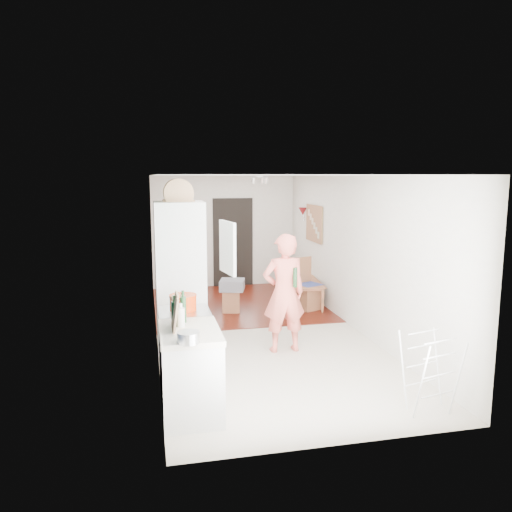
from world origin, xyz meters
name	(u,v)px	position (x,y,z in m)	size (l,w,h in m)	color
room_shell	(258,256)	(0.00, 0.00, 1.25)	(3.20, 7.00, 2.50)	beige
floor	(258,332)	(0.00, 0.00, 0.00)	(3.20, 7.00, 0.01)	beige
wood_floor_overlay	(238,303)	(0.00, 1.85, 0.01)	(3.20, 3.30, 0.01)	#531109
sage_wall_panel	(157,235)	(-1.59, -2.00, 1.85)	(0.02, 3.00, 1.30)	slate
tile_splashback	(161,309)	(-1.59, -2.55, 1.15)	(0.02, 1.90, 0.50)	black
doorway_recess	(233,243)	(0.20, 3.48, 1.00)	(0.90, 0.04, 2.00)	black
base_cabinet	(191,374)	(-1.30, -2.55, 0.43)	(0.60, 0.90, 0.86)	silver
worktop	(190,332)	(-1.30, -2.55, 0.89)	(0.62, 0.92, 0.06)	silver
range_cooker	(185,349)	(-1.30, -1.80, 0.44)	(0.60, 0.60, 0.88)	silver
cooker_top	(184,312)	(-1.30, -1.80, 0.90)	(0.60, 0.60, 0.04)	#B1B1B4
fridge_housing	(180,280)	(-1.27, -0.78, 1.07)	(0.66, 0.66, 2.15)	silver
fridge_door	(227,248)	(-0.66, -1.08, 1.55)	(0.56, 0.04, 0.70)	silver
fridge_interior	(202,245)	(-0.96, -0.78, 1.55)	(0.02, 0.52, 0.66)	white
pinboard	(314,223)	(1.58, 1.90, 1.55)	(0.03, 0.90, 0.70)	tan
pinboard_frame	(314,224)	(1.57, 1.90, 1.55)	(0.01, 0.94, 0.74)	#A55D3C
wall_sconce	(303,211)	(1.54, 2.55, 1.75)	(0.18, 0.18, 0.16)	maroon
person	(284,282)	(0.17, -0.91, 1.00)	(0.73, 0.48, 2.01)	#F26D5E
dining_table	(301,295)	(1.19, 1.51, 0.20)	(1.16, 0.65, 0.41)	#A55D3C
dining_chair	(309,284)	(1.24, 1.16, 0.49)	(0.41, 0.41, 0.97)	#A55D3C
stool	(231,301)	(-0.23, 1.29, 0.21)	(0.31, 0.31, 0.41)	#A55D3C
grey_drape	(232,285)	(-0.20, 1.29, 0.51)	(0.43, 0.43, 0.19)	slate
drying_rack	(430,373)	(1.17, -3.06, 0.43)	(0.44, 0.40, 0.85)	silver
bread_bin	(178,193)	(-1.27, -0.70, 2.26)	(0.42, 0.39, 0.22)	tan
red_casserole	(183,302)	(-1.31, -1.78, 1.02)	(0.32, 0.32, 0.19)	red
steel_pan	(188,337)	(-1.35, -2.97, 0.97)	(0.22, 0.22, 0.11)	#B1B1B4
held_bottle	(295,277)	(0.30, -1.01, 1.09)	(0.06, 0.06, 0.28)	#193E1E
bottle_a	(175,314)	(-1.44, -2.41, 1.05)	(0.06, 0.06, 0.27)	#193E1E
bottle_b	(183,310)	(-1.34, -2.29, 1.06)	(0.06, 0.06, 0.28)	#193E1E
bottle_c	(181,317)	(-1.38, -2.44, 1.02)	(0.08, 0.08, 0.20)	silver
pepper_mill_front	(174,312)	(-1.44, -2.25, 1.04)	(0.06, 0.06, 0.24)	tan
pepper_mill_back	(183,307)	(-1.33, -2.02, 1.02)	(0.05, 0.05, 0.19)	tan
chopping_boards	(175,312)	(-1.44, -2.55, 1.11)	(0.04, 0.29, 0.39)	tan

